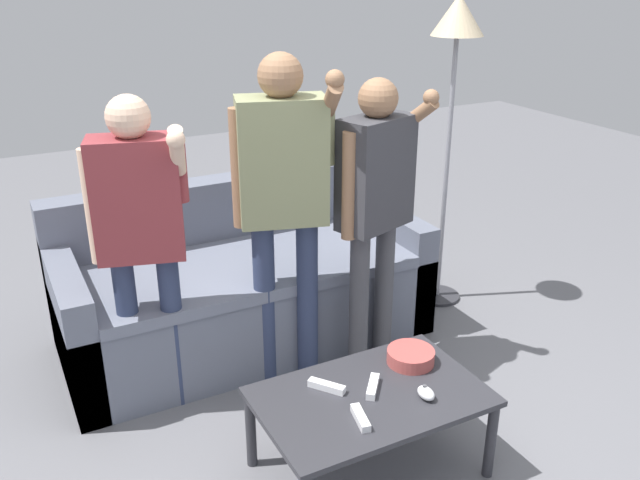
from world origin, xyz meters
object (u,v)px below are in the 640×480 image
(game_remote_wand_far, at_px, (373,387))
(game_remote_wand_spare, at_px, (361,418))
(game_remote_wand_near, at_px, (327,386))
(couch, at_px, (242,287))
(game_remote_nunchuk, at_px, (426,393))
(player_center, at_px, (284,186))
(player_left, at_px, (140,223))
(player_right, at_px, (375,195))
(floor_lamp, at_px, (456,48))
(coffee_table, at_px, (371,403))
(snack_bowl, at_px, (411,356))

(game_remote_wand_far, xyz_separation_m, game_remote_wand_spare, (-0.15, -0.15, 0.00))
(game_remote_wand_near, distance_m, game_remote_wand_far, 0.19)
(couch, distance_m, game_remote_nunchuk, 1.43)
(player_center, height_order, game_remote_wand_far, player_center)
(player_center, distance_m, game_remote_wand_near, 0.95)
(player_left, relative_size, player_right, 0.99)
(floor_lamp, height_order, game_remote_wand_near, floor_lamp)
(game_remote_nunchuk, bearing_deg, player_right, 72.83)
(couch, height_order, game_remote_wand_far, couch)
(game_remote_nunchuk, xyz_separation_m, player_left, (-0.84, 0.99, 0.54))
(game_remote_wand_near, bearing_deg, floor_lamp, 37.30)
(couch, bearing_deg, coffee_table, -87.36)
(game_remote_wand_near, bearing_deg, snack_bowl, 1.03)
(floor_lamp, distance_m, game_remote_wand_far, 1.99)
(floor_lamp, distance_m, player_center, 1.36)
(coffee_table, relative_size, snack_bowl, 4.42)
(player_left, distance_m, player_center, 0.67)
(game_remote_wand_spare, bearing_deg, floor_lamp, 43.56)
(couch, height_order, player_left, player_left)
(player_center, height_order, game_remote_wand_spare, player_center)
(game_remote_nunchuk, distance_m, floor_lamp, 1.99)
(floor_lamp, relative_size, player_center, 1.12)
(coffee_table, bearing_deg, player_left, 127.37)
(couch, distance_m, snack_bowl, 1.21)
(player_left, bearing_deg, player_right, -8.82)
(couch, distance_m, game_remote_wand_spare, 1.41)
(game_remote_wand_near, bearing_deg, player_left, 124.50)
(player_left, height_order, player_right, player_right)
(game_remote_wand_near, bearing_deg, coffee_table, -37.93)
(snack_bowl, relative_size, player_right, 0.14)
(floor_lamp, xyz_separation_m, game_remote_wand_spare, (-1.33, -1.27, -1.15))
(game_remote_nunchuk, bearing_deg, game_remote_wand_spare, -179.35)
(snack_bowl, distance_m, player_center, 0.96)
(couch, relative_size, player_center, 1.21)
(player_left, xyz_separation_m, game_remote_wand_spare, (0.54, -0.99, -0.54))
(player_left, distance_m, game_remote_wand_far, 1.22)
(couch, xyz_separation_m, game_remote_wand_near, (-0.08, -1.17, 0.09))
(coffee_table, xyz_separation_m, game_remote_nunchuk, (0.18, -0.12, 0.07))
(coffee_table, distance_m, player_right, 1.02)
(player_center, bearing_deg, couch, 96.85)
(floor_lamp, height_order, player_right, floor_lamp)
(couch, xyz_separation_m, player_center, (0.06, -0.48, 0.72))
(couch, height_order, player_right, player_right)
(player_center, relative_size, game_remote_wand_spare, 10.81)
(game_remote_wand_near, xyz_separation_m, game_remote_wand_far, (0.17, -0.09, 0.00))
(player_center, bearing_deg, coffee_table, -89.87)
(game_remote_wand_near, height_order, game_remote_wand_far, same)
(game_remote_wand_near, bearing_deg, game_remote_nunchuk, -36.06)
(player_right, bearing_deg, game_remote_wand_far, -121.36)
(player_left, xyz_separation_m, game_remote_wand_near, (0.52, -0.76, -0.54))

